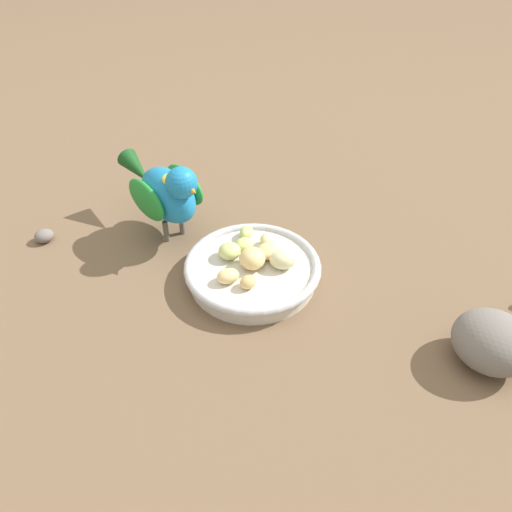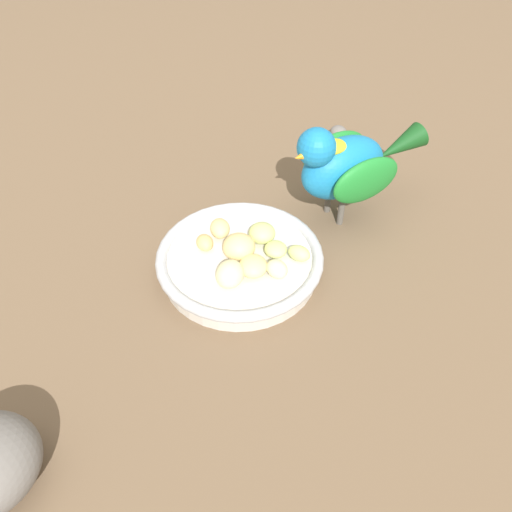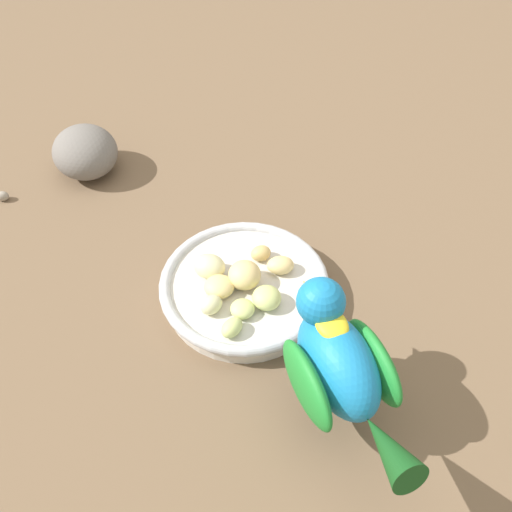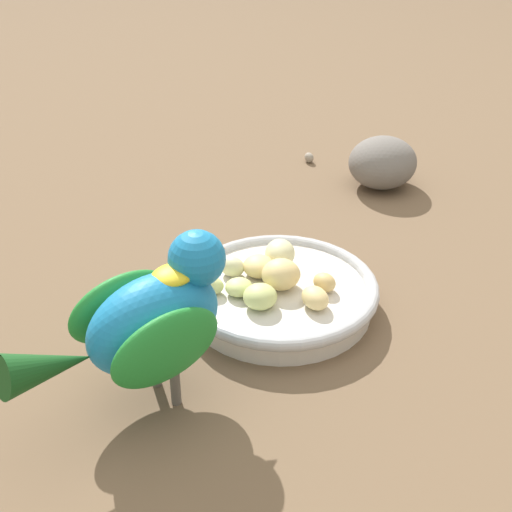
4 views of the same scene
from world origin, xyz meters
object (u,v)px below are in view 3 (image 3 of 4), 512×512
object	(u,v)px
apple_piece_4	(280,265)
apple_piece_7	(261,253)
apple_piece_2	(209,303)
apple_piece_3	(267,298)
apple_piece_0	(243,309)
apple_piece_6	(219,287)
pebble_0	(3,196)
feeding_bowl	(246,289)
parrot	(340,364)
rock_large	(85,152)
apple_piece_8	(232,328)
apple_piece_1	(247,276)
apple_piece_5	(211,265)

from	to	relation	value
apple_piece_4	apple_piece_7	world-z (taller)	apple_piece_4
apple_piece_2	apple_piece_3	xyz separation A→B (m)	(-0.05, 0.04, 0.00)
apple_piece_0	apple_piece_6	bearing A→B (deg)	-94.99
apple_piece_7	pebble_0	bearing A→B (deg)	-67.36
feeding_bowl	apple_piece_0	world-z (taller)	apple_piece_0
apple_piece_3	apple_piece_2	bearing A→B (deg)	-40.76
apple_piece_0	parrot	world-z (taller)	parrot
rock_large	pebble_0	size ratio (longest dim) A/B	5.64
apple_piece_8	feeding_bowl	bearing A→B (deg)	-149.48
feeding_bowl	apple_piece_8	bearing A→B (deg)	30.52
apple_piece_2	pebble_0	xyz separation A→B (m)	(0.05, -0.36, -0.03)
apple_piece_0	apple_piece_2	size ratio (longest dim) A/B	1.03
apple_piece_1	rock_large	distance (m)	0.33
apple_piece_4	apple_piece_8	distance (m)	0.10
apple_piece_7	apple_piece_3	bearing A→B (deg)	48.05
apple_piece_8	parrot	world-z (taller)	parrot
apple_piece_7	apple_piece_8	xyz separation A→B (m)	(0.10, 0.05, -0.00)
apple_piece_6	pebble_0	bearing A→B (deg)	-77.92
feeding_bowl	parrot	bearing A→B (deg)	75.08
apple_piece_6	parrot	xyz separation A→B (m)	(0.01, 0.18, 0.05)
feeding_bowl	apple_piece_2	distance (m)	0.06
apple_piece_4	apple_piece_6	bearing A→B (deg)	-22.22
apple_piece_6	apple_piece_2	bearing A→B (deg)	20.50
apple_piece_4	apple_piece_5	size ratio (longest dim) A/B	0.85
feeding_bowl	pebble_0	bearing A→B (deg)	-74.18
feeding_bowl	apple_piece_5	size ratio (longest dim) A/B	5.25
feeding_bowl	apple_piece_6	distance (m)	0.04
feeding_bowl	apple_piece_7	world-z (taller)	apple_piece_7
apple_piece_4	apple_piece_6	xyz separation A→B (m)	(0.07, -0.03, 0.00)
apple_piece_7	parrot	xyz separation A→B (m)	(0.09, 0.18, 0.05)
apple_piece_4	apple_piece_8	size ratio (longest dim) A/B	1.17
apple_piece_0	apple_piece_5	xyz separation A→B (m)	(-0.02, -0.07, 0.01)
rock_large	apple_piece_0	bearing A→B (deg)	82.35
apple_piece_3	apple_piece_7	xyz separation A→B (m)	(-0.05, -0.05, -0.00)
apple_piece_3	parrot	size ratio (longest dim) A/B	0.17
apple_piece_4	pebble_0	world-z (taller)	apple_piece_4
parrot	apple_piece_6	bearing A→B (deg)	20.48
rock_large	apple_piece_4	bearing A→B (deg)	94.63
apple_piece_6	pebble_0	distance (m)	0.36
apple_piece_6	apple_piece_8	xyz separation A→B (m)	(0.03, 0.05, -0.00)
apple_piece_2	apple_piece_4	distance (m)	0.10
apple_piece_3	apple_piece_6	size ratio (longest dim) A/B	0.96
feeding_bowl	apple_piece_0	distance (m)	0.04
parrot	rock_large	size ratio (longest dim) A/B	2.04
apple_piece_4	apple_piece_5	bearing A→B (deg)	-44.76
apple_piece_2	parrot	size ratio (longest dim) A/B	0.13
apple_piece_7	pebble_0	distance (m)	0.38
feeding_bowl	apple_piece_1	bearing A→B (deg)	177.20
apple_piece_3	feeding_bowl	bearing A→B (deg)	-96.98
apple_piece_6	pebble_0	world-z (taller)	apple_piece_6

